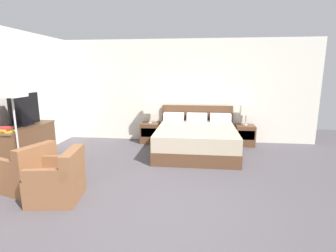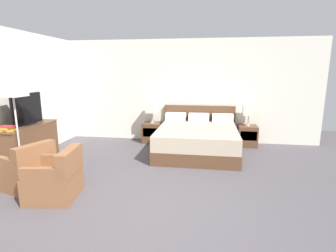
{
  "view_description": "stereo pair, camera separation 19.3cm",
  "coord_description": "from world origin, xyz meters",
  "px_view_note": "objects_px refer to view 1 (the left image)",
  "views": [
    {
      "loc": [
        0.6,
        -3.25,
        1.87
      ],
      "look_at": [
        -0.02,
        2.07,
        0.75
      ],
      "focal_mm": 28.0,
      "sensor_mm": 36.0,
      "label": 1
    },
    {
      "loc": [
        0.79,
        -3.22,
        1.87
      ],
      "look_at": [
        -0.02,
        2.07,
        0.75
      ],
      "focal_mm": 28.0,
      "sensor_mm": 36.0,
      "label": 2
    }
  ],
  "objects_px": {
    "armchair_by_window": "(28,172)",
    "armchair_companion": "(59,181)",
    "tv": "(25,110)",
    "table_lamp_right": "(246,110)",
    "bed": "(196,139)",
    "floor_lamp": "(12,95)",
    "table_lamp_left": "(150,109)",
    "book_red_cover": "(5,131)",
    "book_small_top": "(5,128)",
    "nightstand_left": "(150,133)",
    "nightstand_right": "(245,135)",
    "dresser": "(27,146)",
    "book_blue_cover": "(4,130)"
  },
  "relations": [
    {
      "from": "armchair_by_window",
      "to": "bed",
      "type": "bearing_deg",
      "value": 41.13
    },
    {
      "from": "armchair_by_window",
      "to": "armchair_companion",
      "type": "xyz_separation_m",
      "value": [
        0.67,
        -0.27,
        0.0
      ]
    },
    {
      "from": "bed",
      "to": "armchair_by_window",
      "type": "bearing_deg",
      "value": -138.87
    },
    {
      "from": "armchair_by_window",
      "to": "floor_lamp",
      "type": "relative_size",
      "value": 0.5
    },
    {
      "from": "bed",
      "to": "armchair_companion",
      "type": "xyz_separation_m",
      "value": [
        -1.98,
        -2.59,
        -0.04
      ]
    },
    {
      "from": "book_red_cover",
      "to": "book_blue_cover",
      "type": "distance_m",
      "value": 0.04
    },
    {
      "from": "table_lamp_right",
      "to": "dresser",
      "type": "relative_size",
      "value": 0.37
    },
    {
      "from": "nightstand_right",
      "to": "book_small_top",
      "type": "relative_size",
      "value": 2.49
    },
    {
      "from": "book_small_top",
      "to": "armchair_companion",
      "type": "distance_m",
      "value": 1.66
    },
    {
      "from": "armchair_by_window",
      "to": "armchair_companion",
      "type": "distance_m",
      "value": 0.72
    },
    {
      "from": "book_small_top",
      "to": "book_red_cover",
      "type": "bearing_deg",
      "value": 180.0
    },
    {
      "from": "book_red_cover",
      "to": "nightstand_left",
      "type": "bearing_deg",
      "value": 50.83
    },
    {
      "from": "floor_lamp",
      "to": "table_lamp_left",
      "type": "bearing_deg",
      "value": 55.98
    },
    {
      "from": "nightstand_right",
      "to": "tv",
      "type": "height_order",
      "value": "tv"
    },
    {
      "from": "nightstand_left",
      "to": "tv",
      "type": "distance_m",
      "value": 3.03
    },
    {
      "from": "nightstand_right",
      "to": "table_lamp_left",
      "type": "xyz_separation_m",
      "value": [
        -2.47,
        0.0,
        0.65
      ]
    },
    {
      "from": "armchair_by_window",
      "to": "floor_lamp",
      "type": "height_order",
      "value": "floor_lamp"
    },
    {
      "from": "dresser",
      "to": "floor_lamp",
      "type": "xyz_separation_m",
      "value": [
        0.3,
        -0.63,
        1.07
      ]
    },
    {
      "from": "armchair_companion",
      "to": "floor_lamp",
      "type": "xyz_separation_m",
      "value": [
        -1.07,
        0.63,
        1.21
      ]
    },
    {
      "from": "book_red_cover",
      "to": "book_small_top",
      "type": "distance_m",
      "value": 0.06
    },
    {
      "from": "tv",
      "to": "floor_lamp",
      "type": "bearing_deg",
      "value": -67.04
    },
    {
      "from": "book_blue_cover",
      "to": "armchair_companion",
      "type": "distance_m",
      "value": 1.66
    },
    {
      "from": "bed",
      "to": "armchair_by_window",
      "type": "relative_size",
      "value": 2.38
    },
    {
      "from": "tv",
      "to": "book_red_cover",
      "type": "relative_size",
      "value": 3.34
    },
    {
      "from": "tv",
      "to": "armchair_companion",
      "type": "relative_size",
      "value": 1.11
    },
    {
      "from": "table_lamp_right",
      "to": "book_small_top",
      "type": "height_order",
      "value": "table_lamp_right"
    },
    {
      "from": "table_lamp_left",
      "to": "tv",
      "type": "bearing_deg",
      "value": -136.57
    },
    {
      "from": "tv",
      "to": "armchair_companion",
      "type": "xyz_separation_m",
      "value": [
        1.36,
        -1.33,
        -0.84
      ]
    },
    {
      "from": "table_lamp_right",
      "to": "tv",
      "type": "xyz_separation_m",
      "value": [
        -4.58,
        -2.0,
        0.21
      ]
    },
    {
      "from": "bed",
      "to": "nightstand_right",
      "type": "relative_size",
      "value": 3.96
    },
    {
      "from": "table_lamp_left",
      "to": "armchair_by_window",
      "type": "height_order",
      "value": "table_lamp_left"
    },
    {
      "from": "table_lamp_right",
      "to": "book_blue_cover",
      "type": "distance_m",
      "value": 5.27
    },
    {
      "from": "table_lamp_right",
      "to": "book_small_top",
      "type": "relative_size",
      "value": 2.44
    },
    {
      "from": "book_small_top",
      "to": "armchair_companion",
      "type": "height_order",
      "value": "book_small_top"
    },
    {
      "from": "armchair_companion",
      "to": "bed",
      "type": "bearing_deg",
      "value": 52.5
    },
    {
      "from": "bed",
      "to": "armchair_companion",
      "type": "relative_size",
      "value": 2.65
    },
    {
      "from": "table_lamp_right",
      "to": "armchair_by_window",
      "type": "bearing_deg",
      "value": -141.84
    },
    {
      "from": "table_lamp_left",
      "to": "dresser",
      "type": "height_order",
      "value": "table_lamp_left"
    },
    {
      "from": "dresser",
      "to": "book_small_top",
      "type": "height_order",
      "value": "book_small_top"
    },
    {
      "from": "bed",
      "to": "tv",
      "type": "distance_m",
      "value": 3.66
    },
    {
      "from": "nightstand_left",
      "to": "nightstand_right",
      "type": "xyz_separation_m",
      "value": [
        2.47,
        0.0,
        0.0
      ]
    },
    {
      "from": "dresser",
      "to": "tv",
      "type": "xyz_separation_m",
      "value": [
        0.0,
        0.06,
        0.7
      ]
    },
    {
      "from": "nightstand_left",
      "to": "tv",
      "type": "relative_size",
      "value": 0.61
    },
    {
      "from": "table_lamp_right",
      "to": "armchair_companion",
      "type": "bearing_deg",
      "value": -134.08
    },
    {
      "from": "dresser",
      "to": "floor_lamp",
      "type": "bearing_deg",
      "value": -64.78
    },
    {
      "from": "table_lamp_right",
      "to": "armchair_by_window",
      "type": "height_order",
      "value": "table_lamp_right"
    },
    {
      "from": "dresser",
      "to": "armchair_companion",
      "type": "distance_m",
      "value": 1.86
    },
    {
      "from": "nightstand_right",
      "to": "dresser",
      "type": "bearing_deg",
      "value": -155.8
    },
    {
      "from": "tv",
      "to": "floor_lamp",
      "type": "xyz_separation_m",
      "value": [
        0.29,
        -0.69,
        0.37
      ]
    },
    {
      "from": "tv",
      "to": "armchair_companion",
      "type": "bearing_deg",
      "value": -44.24
    }
  ]
}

